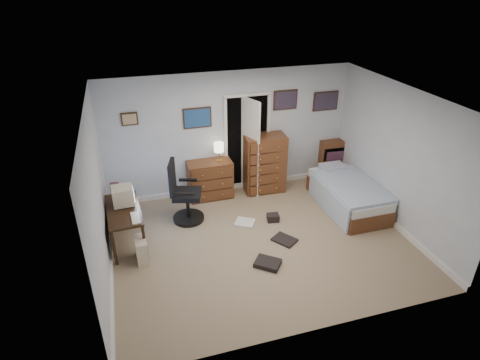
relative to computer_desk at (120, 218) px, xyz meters
name	(u,v)px	position (x,y,z in m)	size (l,w,h in m)	color
floor	(261,242)	(2.28, -0.64, -0.52)	(5.00, 4.00, 0.02)	gray
computer_desk	(120,218)	(0.00, 0.00, 0.00)	(0.60, 1.19, 0.67)	black
crt_monitor	(123,196)	(0.10, 0.15, 0.32)	(0.36, 0.34, 0.32)	beige
keyboard	(136,218)	(0.26, -0.35, 0.16)	(0.13, 0.36, 0.02)	beige
pc_tower	(141,250)	(0.28, -0.55, -0.31)	(0.20, 0.38, 0.40)	beige
office_chair	(184,198)	(1.14, 0.43, -0.05)	(0.71, 0.71, 1.20)	black
media_stack	(117,202)	(-0.04, 0.77, -0.13)	(0.15, 0.15, 0.76)	maroon
low_dresser	(210,180)	(1.79, 1.13, -0.12)	(0.88, 0.44, 0.79)	brown
table_lamp	(219,148)	(1.99, 1.13, 0.55)	(0.20, 0.20, 0.38)	gold
doorway	(243,138)	(2.63, 1.63, 0.49)	(0.96, 1.12, 2.05)	black
tall_dresser	(264,164)	(2.94, 1.11, 0.10)	(0.83, 0.49, 1.22)	brown
headboard_bookcase	(340,157)	(4.78, 1.22, -0.05)	(0.98, 0.30, 0.87)	brown
bed	(347,194)	(4.27, -0.01, -0.23)	(0.98, 1.82, 0.59)	brown
wall_posters	(258,107)	(2.85, 1.33, 1.23)	(4.38, 0.04, 0.60)	#331E11
floor_clutter	(267,239)	(2.38, -0.64, -0.48)	(0.98, 1.67, 0.14)	black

